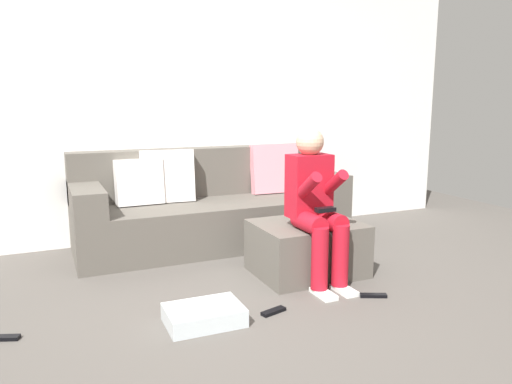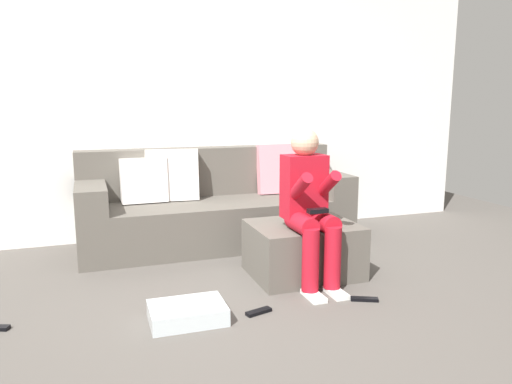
# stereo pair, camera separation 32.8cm
# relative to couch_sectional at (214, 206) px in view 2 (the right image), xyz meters

# --- Properties ---
(ground_plane) EXTENTS (8.13, 8.13, 0.00)m
(ground_plane) POSITION_rel_couch_sectional_xyz_m (-0.21, -1.70, -0.34)
(ground_plane) COLOR #544F49
(wall_back) EXTENTS (6.26, 0.10, 2.46)m
(wall_back) POSITION_rel_couch_sectional_xyz_m (-0.21, 0.41, 0.89)
(wall_back) COLOR white
(wall_back) RESTS_ON ground_plane
(couch_sectional) EXTENTS (2.43, 0.86, 0.89)m
(couch_sectional) POSITION_rel_couch_sectional_xyz_m (0.00, 0.00, 0.00)
(couch_sectional) COLOR #59544C
(couch_sectional) RESTS_ON ground_plane
(ottoman) EXTENTS (0.78, 0.62, 0.39)m
(ottoman) POSITION_rel_couch_sectional_xyz_m (0.41, -1.08, -0.14)
(ottoman) COLOR #59544C
(ottoman) RESTS_ON ground_plane
(person_seated) EXTENTS (0.30, 0.57, 1.11)m
(person_seated) POSITION_rel_couch_sectional_xyz_m (0.37, -1.25, 0.26)
(person_seated) COLOR red
(person_seated) RESTS_ON ground_plane
(storage_bin) EXTENTS (0.45, 0.32, 0.10)m
(storage_bin) POSITION_rel_couch_sectional_xyz_m (-0.58, -1.59, -0.29)
(storage_bin) COLOR silver
(storage_bin) RESTS_ON ground_plane
(remote_near_ottoman) EXTENTS (0.18, 0.12, 0.02)m
(remote_near_ottoman) POSITION_rel_couch_sectional_xyz_m (0.59, -1.67, -0.33)
(remote_near_ottoman) COLOR black
(remote_near_ottoman) RESTS_ON ground_plane
(remote_by_storage_bin) EXTENTS (0.18, 0.10, 0.02)m
(remote_by_storage_bin) POSITION_rel_couch_sectional_xyz_m (-0.14, -1.63, -0.33)
(remote_by_storage_bin) COLOR black
(remote_by_storage_bin) RESTS_ON ground_plane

